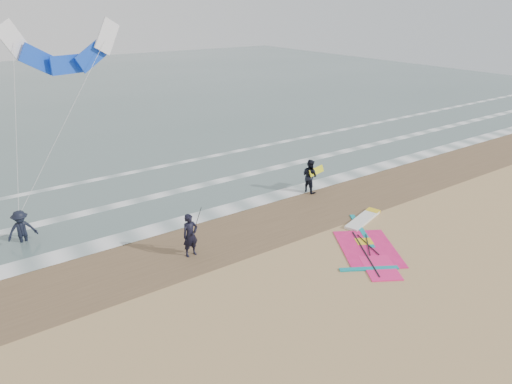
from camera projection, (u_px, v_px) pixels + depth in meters
ground at (335, 284)px, 17.59m from camera, size 120.00×120.00×0.00m
sea_water at (52, 94)px, 54.03m from camera, size 120.00×80.00×0.02m
wet_sand_band at (249, 226)px, 22.14m from camera, size 120.00×5.00×0.01m
foam_waterline at (205, 196)px, 25.51m from camera, size 120.00×9.15×0.02m
windsurf_rig at (368, 240)px, 20.76m from camera, size 5.72×5.42×0.14m
person_standing at (190, 235)px, 19.23m from camera, size 0.72×0.49×1.92m
person_walking at (310, 176)px, 25.80m from camera, size 0.87×1.04×1.94m
person_wading at (20, 224)px, 20.25m from camera, size 1.27×0.75×1.93m
held_pole at (196, 224)px, 19.22m from camera, size 0.17×0.86×1.82m
carried_kiteboard at (316, 171)px, 25.84m from camera, size 1.30×0.51×0.39m
surf_kite at (64, 52)px, 22.40m from camera, size 6.80×4.01×8.08m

